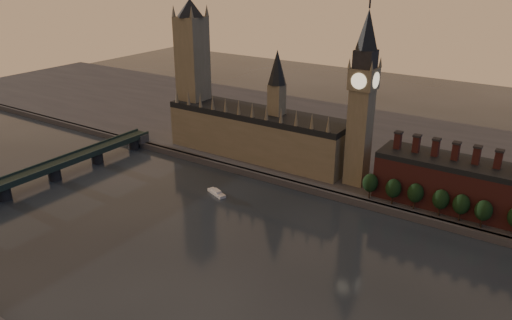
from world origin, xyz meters
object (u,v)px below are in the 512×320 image
(westminster_bridge, at_px, (25,179))
(river_boat, at_px, (217,193))
(victoria_tower, at_px, (193,67))
(big_ben, at_px, (362,98))

(westminster_bridge, bearing_deg, river_boat, 30.75)
(river_boat, bearing_deg, westminster_bridge, -127.99)
(victoria_tower, distance_m, westminster_bridge, 133.21)
(victoria_tower, distance_m, river_boat, 104.62)
(westminster_bridge, height_order, river_boat, westminster_bridge)
(westminster_bridge, distance_m, river_boat, 116.00)
(big_ben, bearing_deg, victoria_tower, 177.80)
(big_ben, bearing_deg, westminster_bridge, -145.67)
(big_ben, bearing_deg, river_boat, -140.75)
(river_boat, bearing_deg, victoria_tower, 159.08)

